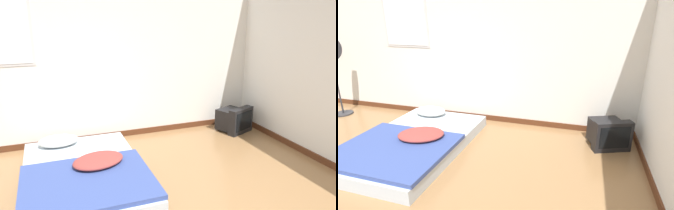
% 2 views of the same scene
% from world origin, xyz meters
% --- Properties ---
extents(wall_back, '(7.94, 0.08, 2.60)m').
position_xyz_m(wall_back, '(-0.01, 2.76, 1.29)').
color(wall_back, white).
rests_on(wall_back, ground_plane).
extents(mattress_bed, '(1.36, 2.04, 0.31)m').
position_xyz_m(mattress_bed, '(-0.19, 1.46, 0.11)').
color(mattress_bed, silver).
rests_on(mattress_bed, ground_plane).
extents(crt_tv, '(0.58, 0.57, 0.42)m').
position_xyz_m(crt_tv, '(2.35, 2.30, 0.20)').
color(crt_tv, black).
rests_on(crt_tv, ground_plane).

